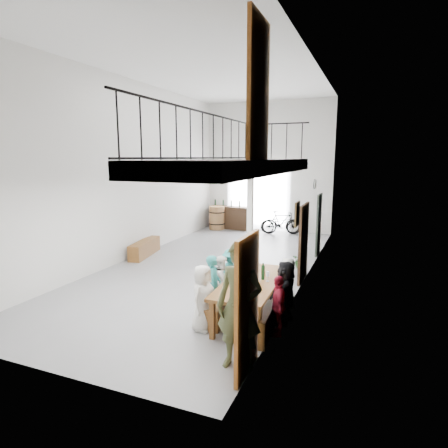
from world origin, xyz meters
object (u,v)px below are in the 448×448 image
at_px(bench_inner, 224,304).
at_px(tasting_table, 252,285).
at_px(oak_barrel, 217,218).
at_px(bicycle_near, 280,223).
at_px(side_bench, 145,248).
at_px(serving_counter, 231,218).
at_px(host_standing, 239,306).

bearing_deg(bench_inner, tasting_table, -9.27).
xyz_separation_m(oak_barrel, bicycle_near, (2.86, 0.06, -0.08)).
xyz_separation_m(side_bench, serving_counter, (0.96, 5.40, 0.26)).
distance_m(serving_counter, bicycle_near, 2.33).
relative_size(tasting_table, serving_counter, 1.30).
bearing_deg(bench_inner, bicycle_near, 89.65).
bearing_deg(side_bench, oak_barrel, 85.35).
distance_m(oak_barrel, bicycle_near, 2.86).
relative_size(side_bench, bicycle_near, 1.05).
relative_size(side_bench, host_standing, 0.89).
distance_m(oak_barrel, serving_counter, 0.65).
bearing_deg(host_standing, tasting_table, 104.74).
relative_size(side_bench, oak_barrel, 1.69).
height_order(tasting_table, bicycle_near, bicycle_near).
bearing_deg(side_bench, bench_inner, -38.77).
bearing_deg(host_standing, side_bench, 138.27).
bearing_deg(side_bench, serving_counter, 79.95).
bearing_deg(bicycle_near, side_bench, 136.43).
relative_size(host_standing, bicycle_near, 1.18).
distance_m(tasting_table, host_standing, 1.80).
relative_size(bench_inner, serving_counter, 0.96).
distance_m(tasting_table, serving_counter, 9.50).
bearing_deg(bench_inner, serving_counter, 103.89).
distance_m(tasting_table, oak_barrel, 9.42).
height_order(serving_counter, bicycle_near, serving_counter).
relative_size(oak_barrel, host_standing, 0.52).
distance_m(bench_inner, bicycle_near, 8.45).
bearing_deg(oak_barrel, bench_inner, -66.19).
bearing_deg(host_standing, oak_barrel, 117.96).
distance_m(tasting_table, bench_inner, 0.78).
relative_size(serving_counter, bicycle_near, 1.14).
distance_m(tasting_table, side_bench, 5.77).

